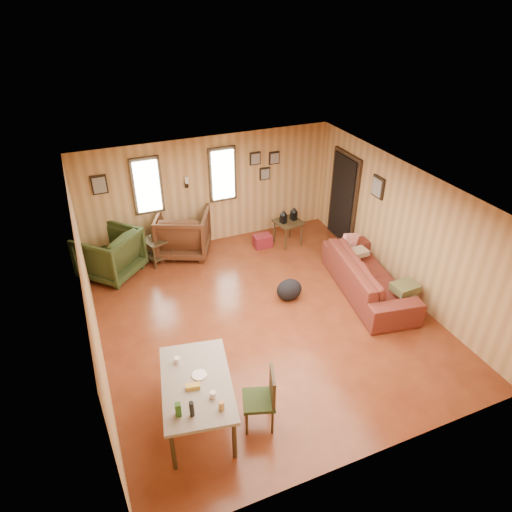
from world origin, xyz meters
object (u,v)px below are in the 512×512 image
(side_table, at_px, (288,220))
(recliner_green, at_px, (109,252))
(dining_table, at_px, (197,386))
(sofa, at_px, (370,270))
(recliner_brown, at_px, (183,231))
(end_table, at_px, (158,246))

(side_table, bearing_deg, recliner_green, 176.32)
(recliner_green, distance_m, dining_table, 4.18)
(sofa, distance_m, recliner_green, 5.04)
(recliner_brown, bearing_deg, recliner_green, 33.52)
(end_table, xyz_separation_m, dining_table, (-0.38, -4.23, 0.30))
(sofa, relative_size, recliner_green, 2.33)
(recliner_brown, distance_m, side_table, 2.29)
(end_table, bearing_deg, side_table, -6.96)
(sofa, height_order, recliner_brown, recliner_brown)
(sofa, distance_m, recliner_brown, 3.93)
(recliner_brown, xyz_separation_m, end_table, (-0.59, -0.15, -0.16))
(sofa, relative_size, recliner_brown, 2.27)
(side_table, xyz_separation_m, dining_table, (-3.21, -3.89, 0.10))
(recliner_brown, distance_m, dining_table, 4.49)
(end_table, height_order, side_table, side_table)
(recliner_green, bearing_deg, recliner_brown, 145.06)
(side_table, height_order, dining_table, dining_table)
(recliner_green, xyz_separation_m, dining_table, (0.59, -4.13, 0.16))
(recliner_brown, bearing_deg, side_table, -168.19)
(recliner_brown, xyz_separation_m, side_table, (2.23, -0.50, 0.05))
(end_table, height_order, dining_table, dining_table)
(end_table, bearing_deg, recliner_green, -174.02)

